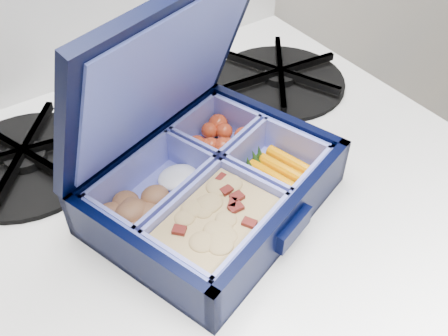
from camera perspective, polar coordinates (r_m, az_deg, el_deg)
bento_box at (r=0.47m, az=-1.23°, el=-2.17°), size 0.26×0.23×0.05m
burner_grate at (r=0.65m, az=6.42°, el=10.51°), size 0.18×0.18×0.02m
burner_grate_rear at (r=0.56m, az=-21.73°, el=1.09°), size 0.19×0.19×0.02m
fork at (r=0.59m, az=-5.07°, el=5.98°), size 0.07×0.18×0.01m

